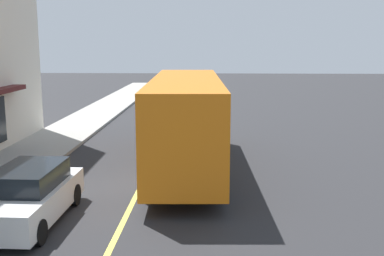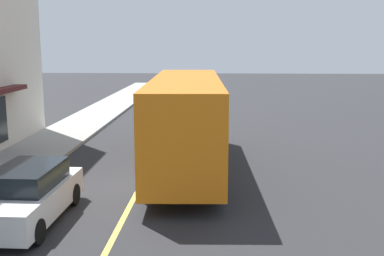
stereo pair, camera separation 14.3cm
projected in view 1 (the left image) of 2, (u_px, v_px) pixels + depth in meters
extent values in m
plane|color=#28282B|center=(141.00, 186.00, 15.99)|extent=(120.00, 120.00, 0.00)
cube|color=#D8D14C|center=(141.00, 186.00, 15.99)|extent=(36.00, 0.16, 0.01)
cube|color=orange|center=(186.00, 118.00, 17.85)|extent=(11.09, 2.91, 3.00)
cube|color=black|center=(188.00, 93.00, 23.15)|extent=(0.20, 2.10, 1.80)
cube|color=black|center=(152.00, 109.00, 17.50)|extent=(8.80, 0.39, 1.32)
cube|color=black|center=(220.00, 109.00, 17.49)|extent=(8.80, 0.39, 1.32)
cube|color=#0CF259|center=(188.00, 75.00, 23.06)|extent=(0.15, 1.90, 0.36)
cube|color=#2D2D33|center=(188.00, 125.00, 23.54)|extent=(0.25, 2.40, 0.40)
cylinder|color=black|center=(163.00, 138.00, 21.59)|extent=(1.01, 0.34, 1.00)
cylinder|color=black|center=(212.00, 138.00, 21.58)|extent=(1.01, 0.34, 1.00)
cylinder|color=black|center=(148.00, 183.00, 14.66)|extent=(1.01, 0.34, 1.00)
cylinder|color=black|center=(221.00, 183.00, 14.66)|extent=(1.01, 0.34, 1.00)
cube|color=white|center=(28.00, 201.00, 12.66)|extent=(4.33, 1.88, 0.75)
cube|color=black|center=(29.00, 176.00, 12.69)|extent=(2.43, 1.55, 0.55)
cylinder|color=black|center=(39.00, 232.00, 11.27)|extent=(0.64, 0.23, 0.64)
cylinder|color=black|center=(75.00, 195.00, 14.06)|extent=(0.64, 0.23, 0.64)
cylinder|color=black|center=(21.00, 194.00, 14.15)|extent=(0.64, 0.23, 0.64)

